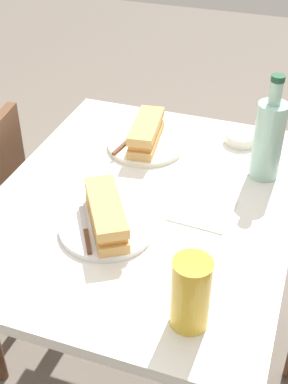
{
  "coord_description": "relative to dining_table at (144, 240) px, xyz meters",
  "views": [
    {
      "loc": [
        -1.0,
        -0.35,
        1.55
      ],
      "look_at": [
        0.0,
        0.0,
        0.77
      ],
      "focal_mm": 49.0,
      "sensor_mm": 36.0,
      "label": 1
    }
  ],
  "objects": [
    {
      "name": "baguette_sandwich_far",
      "position": [
        0.24,
        0.08,
        0.19
      ],
      "size": [
        0.21,
        0.1,
        0.07
      ],
      "color": "tan",
      "rests_on": "plate_far"
    },
    {
      "name": "water_bottle",
      "position": [
        0.2,
        -0.27,
        0.25
      ],
      "size": [
        0.08,
        0.08,
        0.29
      ],
      "color": "#99C6B7",
      "rests_on": "dining_table"
    },
    {
      "name": "olive_bowl",
      "position": [
        0.35,
        -0.18,
        0.16
      ],
      "size": [
        0.1,
        0.1,
        0.03
      ],
      "primitive_type": "cylinder",
      "color": "silver",
      "rests_on": "dining_table"
    },
    {
      "name": "plate_near",
      "position": [
        -0.15,
        0.04,
        0.15
      ],
      "size": [
        0.22,
        0.22,
        0.01
      ],
      "primitive_type": "cylinder",
      "color": "white",
      "rests_on": "dining_table"
    },
    {
      "name": "ground_plane",
      "position": [
        0.0,
        0.0,
        -0.61
      ],
      "size": [
        8.0,
        8.0,
        0.0
      ],
      "primitive_type": "plane",
      "color": "#6B6056"
    },
    {
      "name": "baguette_sandwich_near",
      "position": [
        -0.15,
        0.04,
        0.19
      ],
      "size": [
        0.22,
        0.17,
        0.07
      ],
      "color": "tan",
      "rests_on": "plate_near"
    },
    {
      "name": "dining_table",
      "position": [
        0.0,
        0.0,
        0.0
      ],
      "size": [
        0.94,
        0.74,
        0.75
      ],
      "color": "silver",
      "rests_on": "ground"
    },
    {
      "name": "knife_near",
      "position": [
        -0.18,
        0.08,
        0.16
      ],
      "size": [
        0.16,
        0.1,
        0.01
      ],
      "color": "silver",
      "rests_on": "plate_near"
    },
    {
      "name": "knife_far",
      "position": [
        0.22,
        0.13,
        0.16
      ],
      "size": [
        0.18,
        0.04,
        0.01
      ],
      "color": "silver",
      "rests_on": "plate_far"
    },
    {
      "name": "paper_napkin",
      "position": [
        -0.0,
        -0.15,
        0.14
      ],
      "size": [
        0.15,
        0.15,
        0.0
      ],
      "primitive_type": "cube",
      "rotation": [
        0.0,
        0.0,
        -0.07
      ],
      "color": "white",
      "rests_on": "dining_table"
    },
    {
      "name": "beer_glass",
      "position": [
        -0.34,
        -0.21,
        0.22
      ],
      "size": [
        0.07,
        0.07,
        0.16
      ],
      "primitive_type": "cylinder",
      "color": "gold",
      "rests_on": "dining_table"
    },
    {
      "name": "plate_far",
      "position": [
        0.24,
        0.08,
        0.15
      ],
      "size": [
        0.22,
        0.22,
        0.01
      ],
      "primitive_type": "cylinder",
      "color": "silver",
      "rests_on": "dining_table"
    }
  ]
}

